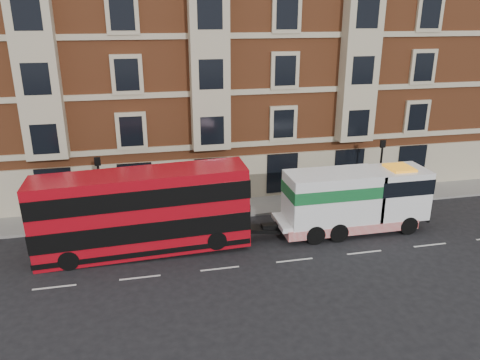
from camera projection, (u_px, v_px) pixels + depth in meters
name	position (u px, v px, depth m)	size (l,w,h in m)	color
ground	(220.00, 269.00, 23.85)	(120.00, 120.00, 0.00)	black
sidewalk	(200.00, 210.00, 30.73)	(90.00, 3.00, 0.15)	slate
victorian_terrace	(189.00, 46.00, 34.38)	(45.00, 12.00, 20.40)	brown
lamp_post_west	(100.00, 187.00, 27.44)	(0.35, 0.15, 4.35)	black
lamp_post_east	(380.00, 167.00, 31.09)	(0.35, 0.15, 4.35)	black
double_decker_bus	(142.00, 211.00, 24.81)	(11.24, 2.58, 4.55)	#B10915
tow_truck	(352.00, 200.00, 27.39)	(9.00, 2.66, 3.75)	white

